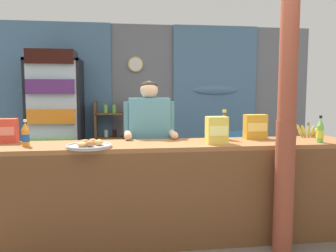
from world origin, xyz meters
TOP-DOWN VIEW (x-y plane):
  - ground_plane at (0.00, 1.20)m, footprint 7.80×7.80m
  - back_wall_curtained at (-0.05, 3.05)m, footprint 5.64×0.22m
  - stall_counter at (0.12, 0.42)m, footprint 3.45×0.59m
  - timber_post at (1.01, 0.13)m, footprint 0.19×0.17m
  - drink_fridge at (-1.36, 2.53)m, footprint 0.76×0.70m
  - bottle_shelf_rack at (-0.58, 2.77)m, footprint 0.48×0.28m
  - plastic_lawn_chair at (1.24, 2.11)m, footprint 0.51×0.51m
  - shopkeeper at (-0.10, 1.02)m, footprint 0.54×0.42m
  - soda_bottle_iced_tea at (0.63, 0.69)m, footprint 0.10×0.10m
  - soda_bottle_lime_soda at (1.47, 0.36)m, footprint 0.06×0.06m
  - soda_bottle_orange_soda at (-1.24, 0.50)m, footprint 0.07×0.07m
  - snack_box_instant_noodle at (0.48, 0.43)m, footprint 0.19×0.15m
  - snack_box_choco_powder at (0.96, 0.70)m, footprint 0.22×0.12m
  - snack_box_crackers at (-1.50, 0.76)m, footprint 0.23×0.12m
  - pastry_tray at (-0.68, 0.35)m, footprint 0.39×0.39m
  - banana_bunch at (1.58, 0.77)m, footprint 0.27×0.07m

SIDE VIEW (x-z plane):
  - ground_plane at x=0.00m, z-range 0.00..0.00m
  - plastic_lawn_chair at x=1.24m, z-range 0.06..0.92m
  - stall_counter at x=0.12m, z-range 0.12..1.05m
  - bottle_shelf_rack at x=-0.58m, z-range 0.03..1.30m
  - pastry_tray at x=-0.68m, z-range 0.92..0.99m
  - shopkeeper at x=-0.10m, z-range 0.20..1.73m
  - banana_bunch at x=1.58m, z-range 0.92..1.08m
  - soda_bottle_orange_soda at x=-1.24m, z-range 0.92..1.16m
  - soda_bottle_lime_soda at x=1.47m, z-range 0.92..1.18m
  - snack_box_crackers at x=-1.50m, z-range 0.94..1.17m
  - snack_box_choco_powder at x=0.96m, z-range 0.94..1.19m
  - snack_box_instant_noodle at x=0.48m, z-range 0.94..1.19m
  - soda_bottle_iced_tea at x=0.63m, z-range 0.91..1.22m
  - drink_fridge at x=-1.36m, z-range 0.10..2.09m
  - timber_post at x=1.01m, z-range -0.05..2.30m
  - back_wall_curtained at x=-0.05m, z-range 0.04..2.54m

